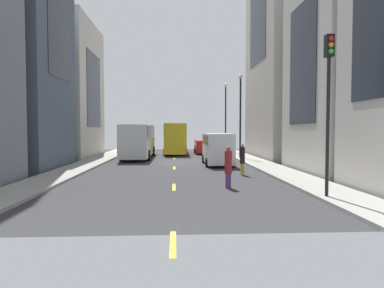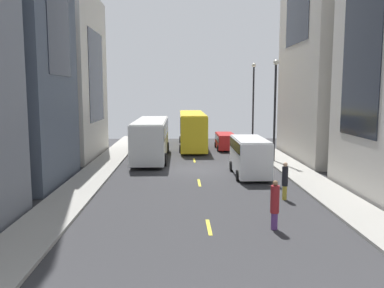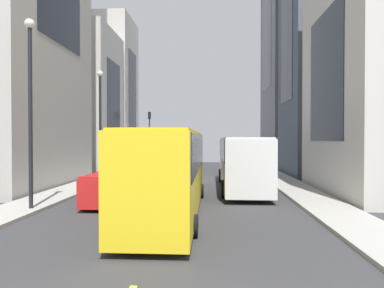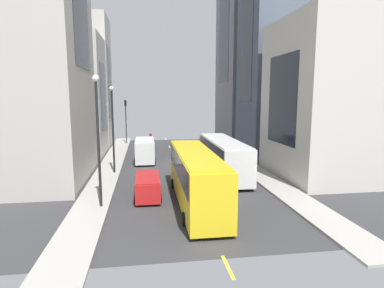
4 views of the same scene
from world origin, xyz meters
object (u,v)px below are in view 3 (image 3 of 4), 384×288
at_px(city_bus_white, 241,158).
at_px(car_red_0, 111,186).
at_px(pedestrian_waiting_curb, 175,157).
at_px(traffic_light_near_corner, 149,128).
at_px(streetcar_yellow, 171,165).
at_px(pedestrian_crossing_near, 155,159).
at_px(delivery_van_white, 152,159).

bearing_deg(city_bus_white, car_red_0, 38.24).
xyz_separation_m(pedestrian_waiting_curb, traffic_light_near_corner, (3.62, -3.01, 3.59)).
height_order(streetcar_yellow, pedestrian_waiting_curb, streetcar_yellow).
relative_size(car_red_0, traffic_light_near_corner, 0.67).
distance_m(city_bus_white, traffic_light_near_corner, 23.53).
xyz_separation_m(streetcar_yellow, pedestrian_waiting_curb, (2.61, -25.34, -1.04)).
relative_size(car_red_0, pedestrian_waiting_curb, 2.13).
distance_m(pedestrian_waiting_curb, pedestrian_crossing_near, 4.89).
relative_size(city_bus_white, delivery_van_white, 2.08).
height_order(pedestrian_waiting_curb, pedestrian_crossing_near, pedestrian_waiting_curb).
bearing_deg(pedestrian_crossing_near, city_bus_white, -35.88).
height_order(city_bus_white, pedestrian_crossing_near, city_bus_white).
height_order(city_bus_white, pedestrian_waiting_curb, city_bus_white).
distance_m(car_red_0, pedestrian_waiting_curb, 23.66).
bearing_deg(traffic_light_near_corner, pedestrian_waiting_curb, 140.21).
relative_size(car_red_0, pedestrian_crossing_near, 2.18).
xyz_separation_m(streetcar_yellow, car_red_0, (3.26, -1.69, -1.19)).
bearing_deg(pedestrian_waiting_curb, pedestrian_crossing_near, -11.55).
bearing_deg(delivery_van_white, pedestrian_waiting_curb, -94.44).
height_order(car_red_0, pedestrian_crossing_near, pedestrian_crossing_near).
bearing_deg(delivery_van_white, streetcar_yellow, 103.40).
bearing_deg(delivery_van_white, car_red_0, 90.87).
distance_m(streetcar_yellow, pedestrian_crossing_near, 21.19).
bearing_deg(car_red_0, delivery_van_white, -89.13).
bearing_deg(car_red_0, pedestrian_waiting_curb, -91.57).
height_order(streetcar_yellow, delivery_van_white, streetcar_yellow).
bearing_deg(pedestrian_crossing_near, delivery_van_white, -59.17).
xyz_separation_m(pedestrian_crossing_near, traffic_light_near_corner, (1.99, -7.62, 3.59)).
distance_m(car_red_0, pedestrian_crossing_near, 19.07).
distance_m(pedestrian_crossing_near, traffic_light_near_corner, 8.66).
bearing_deg(traffic_light_near_corner, pedestrian_crossing_near, 104.61).
xyz_separation_m(city_bus_white, traffic_light_near_corner, (9.97, -21.15, 2.67)).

